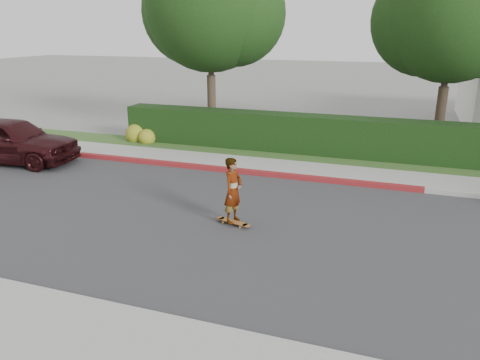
{
  "coord_description": "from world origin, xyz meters",
  "views": [
    {
      "loc": [
        0.17,
        -9.78,
        4.57
      ],
      "look_at": [
        -3.44,
        0.54,
        1.0
      ],
      "focal_mm": 35.0,
      "sensor_mm": 36.0,
      "label": 1
    }
  ],
  "objects": [
    {
      "name": "flowering_shrub",
      "position": [
        -10.01,
        6.74,
        0.33
      ],
      "size": [
        1.4,
        1.0,
        0.9
      ],
      "color": "#2D4C19",
      "rests_on": "ground"
    },
    {
      "name": "curb_far",
      "position": [
        0.0,
        4.1,
        0.07
      ],
      "size": [
        60.0,
        0.2,
        0.15
      ],
      "primitive_type": "cube",
      "color": "#9E9E99",
      "rests_on": "ground"
    },
    {
      "name": "ground",
      "position": [
        0.0,
        0.0,
        0.0
      ],
      "size": [
        120.0,
        120.0,
        0.0
      ],
      "primitive_type": "plane",
      "color": "slate",
      "rests_on": "ground"
    },
    {
      "name": "curb_red_section",
      "position": [
        -5.0,
        4.1,
        0.08
      ],
      "size": [
        12.0,
        0.21,
        0.15
      ],
      "primitive_type": "cube",
      "color": "maroon",
      "rests_on": "ground"
    },
    {
      "name": "skateboard",
      "position": [
        -3.44,
        0.04,
        0.08
      ],
      "size": [
        0.97,
        0.44,
        0.09
      ],
      "rotation": [
        0.0,
        0.0,
        -0.27
      ],
      "color": "#B17730",
      "rests_on": "ground"
    },
    {
      "name": "hedge",
      "position": [
        -3.0,
        7.2,
        0.75
      ],
      "size": [
        15.0,
        1.0,
        1.5
      ],
      "primitive_type": "cube",
      "color": "black",
      "rests_on": "ground"
    },
    {
      "name": "sidewalk_far",
      "position": [
        0.0,
        5.0,
        0.06
      ],
      "size": [
        60.0,
        1.6,
        0.12
      ],
      "primitive_type": "cube",
      "color": "gray",
      "rests_on": "ground"
    },
    {
      "name": "skateboarder",
      "position": [
        -3.44,
        0.04,
        0.9
      ],
      "size": [
        0.5,
        0.65,
        1.6
      ],
      "primitive_type": "imported",
      "rotation": [
        0.0,
        0.0,
        1.36
      ],
      "color": "white",
      "rests_on": "skateboard"
    },
    {
      "name": "tree_center",
      "position": [
        1.49,
        9.19,
        4.9
      ],
      "size": [
        5.66,
        4.84,
        7.44
      ],
      "color": "#33261C",
      "rests_on": "ground"
    },
    {
      "name": "planting_strip",
      "position": [
        0.0,
        6.6,
        0.05
      ],
      "size": [
        60.0,
        1.6,
        0.1
      ],
      "primitive_type": "cube",
      "color": "#2D4C1E",
      "rests_on": "ground"
    },
    {
      "name": "tree_left",
      "position": [
        -7.51,
        8.69,
        5.26
      ],
      "size": [
        5.99,
        5.21,
        8.0
      ],
      "color": "#33261C",
      "rests_on": "ground"
    },
    {
      "name": "car_maroon",
      "position": [
        -12.74,
        2.7,
        0.81
      ],
      "size": [
        4.9,
        2.34,
        1.62
      ],
      "primitive_type": "imported",
      "rotation": [
        0.0,
        0.0,
        1.66
      ],
      "color": "black",
      "rests_on": "ground"
    },
    {
      "name": "road",
      "position": [
        0.0,
        0.0,
        0.01
      ],
      "size": [
        60.0,
        8.0,
        0.01
      ],
      "primitive_type": "cube",
      "color": "#2D2D30",
      "rests_on": "ground"
    }
  ]
}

